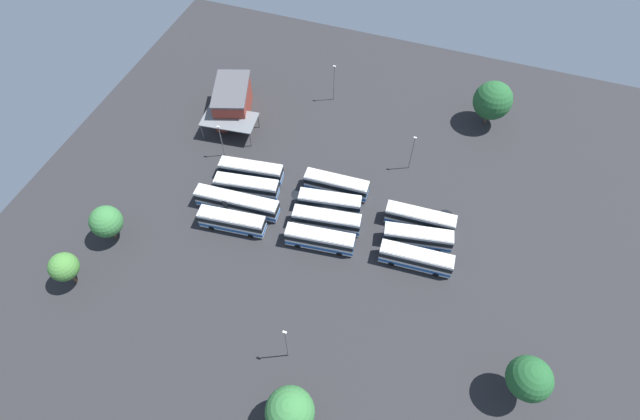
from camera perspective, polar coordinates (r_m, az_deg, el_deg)
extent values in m
plane|color=#28282B|center=(84.05, 0.98, -0.91)|extent=(109.86, 109.86, 0.00)
cube|color=silver|center=(82.63, -10.39, -1.34)|extent=(11.52, 3.74, 3.17)
cube|color=beige|center=(81.30, -10.56, -0.67)|extent=(11.05, 3.49, 0.14)
cube|color=black|center=(82.22, -10.44, -1.13)|extent=(11.58, 3.78, 1.02)
cube|color=#1E56A8|center=(83.35, -10.30, -1.68)|extent=(11.58, 3.78, 0.63)
cube|color=black|center=(80.60, -6.68, -1.85)|extent=(0.28, 2.07, 1.17)
cylinder|color=black|center=(83.37, -7.73, -1.70)|extent=(1.03, 0.41, 1.00)
cylinder|color=black|center=(82.20, -8.22, -3.00)|extent=(1.03, 0.41, 1.00)
cylinder|color=black|center=(85.45, -12.20, -0.79)|extent=(1.03, 0.41, 1.00)
cylinder|color=black|center=(84.31, -12.74, -2.05)|extent=(1.03, 0.41, 1.00)
cube|color=silver|center=(84.82, -9.81, 0.85)|extent=(14.95, 3.53, 3.17)
cube|color=beige|center=(83.52, -9.97, 1.53)|extent=(14.35, 3.28, 0.14)
cube|color=black|center=(84.42, -9.86, 1.05)|extent=(15.03, 3.57, 1.02)
cube|color=#1E56A8|center=(85.52, -9.73, 0.49)|extent=(15.03, 3.57, 0.63)
cube|color=black|center=(82.24, -5.09, 0.01)|extent=(0.20, 2.08, 1.17)
cube|color=#47474C|center=(85.35, -10.82, 1.08)|extent=(1.07, 2.64, 3.05)
cylinder|color=black|center=(85.19, -6.55, 0.24)|extent=(1.02, 0.37, 1.00)
cylinder|color=black|center=(83.96, -7.07, -0.99)|extent=(1.02, 0.37, 1.00)
cylinder|color=black|center=(88.08, -12.18, 1.52)|extent=(1.02, 0.37, 1.00)
cylinder|color=black|center=(86.89, -12.76, 0.34)|extent=(1.02, 0.37, 1.00)
cube|color=silver|center=(86.80, -8.67, 2.77)|extent=(11.58, 4.25, 3.17)
cube|color=beige|center=(85.53, -8.81, 3.47)|extent=(11.10, 3.98, 0.14)
cube|color=black|center=(86.41, -8.71, 2.98)|extent=(11.64, 4.29, 1.02)
cube|color=#1E56A8|center=(87.49, -8.60, 2.41)|extent=(11.64, 4.29, 0.63)
cube|color=black|center=(85.03, -5.06, 2.51)|extent=(0.38, 2.06, 1.17)
cylinder|color=black|center=(87.72, -6.17, 2.48)|extent=(1.03, 0.45, 1.00)
cylinder|color=black|center=(86.37, -6.54, 1.29)|extent=(1.03, 0.45, 1.00)
cylinder|color=black|center=(89.51, -10.52, 3.09)|extent=(1.03, 0.45, 1.00)
cylinder|color=black|center=(88.18, -10.95, 1.93)|extent=(1.03, 0.45, 1.00)
cube|color=silver|center=(89.05, -8.15, 4.62)|extent=(11.76, 4.07, 3.17)
cube|color=beige|center=(87.82, -8.27, 5.32)|extent=(11.27, 3.80, 0.14)
cube|color=black|center=(88.67, -8.19, 4.83)|extent=(11.82, 4.11, 1.02)
cube|color=#1E56A8|center=(89.72, -8.09, 4.25)|extent=(11.82, 4.11, 0.63)
cube|color=black|center=(87.23, -4.57, 4.34)|extent=(0.34, 2.07, 1.17)
cylinder|color=black|center=(89.93, -5.67, 4.27)|extent=(1.03, 0.43, 1.00)
cylinder|color=black|center=(88.53, -6.05, 3.14)|extent=(1.03, 0.43, 1.00)
cylinder|color=black|center=(91.80, -9.98, 4.91)|extent=(1.03, 0.43, 1.00)
cylinder|color=black|center=(90.42, -10.42, 3.81)|extent=(1.03, 0.43, 1.00)
cube|color=silver|center=(79.29, 0.00, -3.50)|extent=(11.61, 3.86, 3.17)
cube|color=beige|center=(77.89, 0.00, -2.85)|extent=(11.13, 3.61, 0.14)
cube|color=black|center=(78.86, 0.00, -3.30)|extent=(11.67, 3.91, 1.02)
cube|color=#1E56A8|center=(80.04, 0.00, -3.84)|extent=(11.67, 3.91, 0.63)
cube|color=black|center=(78.31, 4.09, -4.01)|extent=(0.31, 2.07, 1.17)
cylinder|color=black|center=(80.74, 2.63, -3.80)|extent=(1.03, 0.42, 1.00)
cylinder|color=black|center=(79.53, 2.31, -5.19)|extent=(1.03, 0.42, 1.00)
cylinder|color=black|center=(81.54, -2.25, -2.90)|extent=(1.03, 0.42, 1.00)
cylinder|color=black|center=(80.35, -2.65, -4.26)|extent=(1.03, 0.42, 1.00)
cube|color=silver|center=(81.41, 0.79, -1.23)|extent=(11.73, 4.12, 3.17)
cube|color=beige|center=(80.06, 0.81, -0.55)|extent=(11.24, 3.86, 0.14)
cube|color=black|center=(81.00, 0.80, -1.03)|extent=(11.79, 4.17, 1.02)
cube|color=#1E56A8|center=(82.14, 0.78, -1.58)|extent=(11.79, 4.17, 0.63)
cube|color=black|center=(80.56, 4.82, -1.63)|extent=(0.35, 2.07, 1.17)
cylinder|color=black|center=(82.95, 3.35, -1.52)|extent=(1.03, 0.44, 1.00)
cylinder|color=black|center=(81.65, 3.09, -2.84)|extent=(1.03, 0.44, 1.00)
cylinder|color=black|center=(83.62, -1.47, -0.74)|extent=(1.03, 0.44, 1.00)
cylinder|color=black|center=(82.33, -1.81, -2.04)|extent=(1.03, 0.44, 1.00)
cube|color=silver|center=(83.64, 1.16, 0.90)|extent=(11.06, 4.19, 3.17)
cube|color=beige|center=(82.32, 1.18, 1.59)|extent=(10.60, 3.92, 0.14)
cube|color=black|center=(83.23, 1.17, 1.11)|extent=(11.12, 4.23, 1.02)
cube|color=#1E56A8|center=(84.35, 1.15, 0.54)|extent=(11.12, 4.23, 0.63)
cube|color=black|center=(82.86, 4.86, 0.62)|extent=(0.38, 2.06, 1.17)
cylinder|color=black|center=(85.22, 3.50, 0.63)|extent=(1.03, 0.45, 1.00)
cylinder|color=black|center=(83.85, 3.27, -0.62)|extent=(1.03, 0.45, 1.00)
cylinder|color=black|center=(85.79, -0.93, 1.27)|extent=(1.03, 0.45, 1.00)
cylinder|color=black|center=(84.43, -1.22, 0.04)|extent=(1.03, 0.45, 1.00)
cube|color=silver|center=(86.10, 1.96, 3.00)|extent=(11.56, 3.02, 3.17)
cube|color=beige|center=(84.82, 1.99, 3.70)|extent=(11.10, 2.80, 0.14)
cube|color=black|center=(85.70, 1.97, 3.21)|extent=(11.62, 3.06, 1.02)
cube|color=#1E56A8|center=(86.79, 1.94, 2.63)|extent=(11.62, 3.06, 0.63)
cube|color=black|center=(84.95, 5.70, 2.37)|extent=(0.15, 2.08, 1.17)
cylinder|color=black|center=(87.44, 4.38, 2.46)|extent=(1.01, 0.34, 1.00)
cylinder|color=black|center=(86.02, 4.00, 1.30)|extent=(1.01, 0.34, 1.00)
cylinder|color=black|center=(88.48, -0.09, 3.51)|extent=(1.01, 0.34, 1.00)
cylinder|color=black|center=(87.08, -0.53, 2.38)|extent=(1.01, 0.34, 1.00)
cube|color=silver|center=(78.91, 11.30, -5.66)|extent=(11.80, 3.22, 3.17)
cube|color=beige|center=(77.51, 11.50, -5.04)|extent=(11.32, 2.99, 0.14)
cube|color=black|center=(78.48, 11.36, -5.47)|extent=(11.86, 3.26, 1.02)
cube|color=#1E56A8|center=(79.66, 11.20, -5.99)|extent=(11.86, 3.26, 0.63)
cube|color=black|center=(78.92, 15.54, -6.34)|extent=(0.18, 2.08, 1.17)
cylinder|color=black|center=(80.97, 13.78, -6.02)|extent=(1.02, 0.36, 1.00)
cylinder|color=black|center=(79.76, 13.56, -7.42)|extent=(1.02, 0.36, 1.00)
cylinder|color=black|center=(80.59, 8.76, -4.91)|extent=(1.02, 0.36, 1.00)
cylinder|color=black|center=(79.38, 8.45, -6.30)|extent=(1.02, 0.36, 1.00)
cube|color=silver|center=(81.13, 11.52, -3.19)|extent=(11.49, 4.40, 3.17)
cube|color=beige|center=(79.77, 11.71, -2.55)|extent=(11.01, 4.12, 0.14)
cube|color=black|center=(80.71, 11.58, -3.00)|extent=(11.55, 4.45, 1.02)
cube|color=#1E56A8|center=(81.87, 11.42, -3.53)|extent=(11.55, 4.45, 0.63)
cube|color=black|center=(81.44, 15.50, -3.46)|extent=(0.41, 2.06, 1.17)
cylinder|color=black|center=(83.37, 13.76, -3.35)|extent=(1.04, 0.47, 1.00)
cylinder|color=black|center=(82.10, 13.73, -4.70)|extent=(1.04, 0.47, 1.00)
cylinder|color=black|center=(82.62, 9.02, -2.73)|extent=(1.04, 0.47, 1.00)
cylinder|color=black|center=(81.34, 8.90, -4.09)|extent=(1.04, 0.47, 1.00)
cube|color=silver|center=(83.35, 11.77, -1.01)|extent=(11.84, 3.08, 3.17)
cube|color=beige|center=(82.03, 11.96, -0.35)|extent=(11.36, 2.85, 0.14)
cube|color=black|center=(82.94, 11.83, -0.81)|extent=(11.90, 3.12, 1.02)
cube|color=#1E56A8|center=(84.07, 11.67, -1.36)|extent=(11.90, 3.12, 0.63)
cube|color=black|center=(83.28, 15.78, -1.70)|extent=(0.16, 2.08, 1.17)
cylinder|color=black|center=(85.36, 14.12, -1.50)|extent=(1.01, 0.35, 1.00)
cylinder|color=black|center=(83.99, 13.90, -2.75)|extent=(1.01, 0.35, 1.00)
cylinder|color=black|center=(85.11, 9.36, -0.37)|extent=(1.01, 0.35, 1.00)
cylinder|color=black|center=(83.74, 9.06, -1.61)|extent=(1.01, 0.35, 1.00)
cube|color=maroon|center=(100.87, -10.28, 12.49)|extent=(9.30, 12.21, 6.38)
cube|color=#4C4C51|center=(98.71, -10.57, 13.95)|extent=(9.86, 12.94, 0.36)
cube|color=black|center=(98.38, -10.49, 9.49)|extent=(1.73, 0.62, 2.20)
cube|color=slate|center=(96.72, -10.71, 10.53)|extent=(11.10, 7.08, 0.20)
cylinder|color=#59595B|center=(98.21, -7.29, 10.45)|extent=(0.20, 0.20, 3.46)
cylinder|color=#59595B|center=(94.68, -8.25, 8.26)|extent=(0.20, 0.20, 3.46)
cylinder|color=#59595B|center=(101.45, -12.72, 11.14)|extent=(0.20, 0.20, 3.46)
cylinder|color=#59595B|center=(98.04, -13.80, 9.03)|extent=(0.20, 0.20, 3.46)
cylinder|color=slate|center=(102.17, 1.66, 14.74)|extent=(0.16, 0.16, 8.29)
cube|color=silver|center=(99.49, 1.72, 16.67)|extent=(0.56, 0.28, 0.20)
cylinder|color=slate|center=(92.47, -11.58, 7.93)|extent=(0.16, 0.16, 7.35)
cube|color=silver|center=(89.80, -11.99, 9.64)|extent=(0.56, 0.28, 0.20)
cylinder|color=slate|center=(68.92, -3.99, -15.64)|extent=(0.16, 0.16, 8.55)
cube|color=silver|center=(64.77, -4.22, -14.26)|extent=(0.56, 0.28, 0.20)
cylinder|color=slate|center=(89.84, 10.82, 6.59)|extent=(0.16, 0.16, 7.80)
cube|color=silver|center=(86.94, 11.23, 8.41)|extent=(0.56, 0.28, 0.20)
cylinder|color=brown|center=(85.67, -27.27, -7.10)|extent=(0.44, 0.44, 2.80)
sphere|color=#478438|center=(83.10, -28.12, -5.97)|extent=(4.49, 4.49, 4.49)
cylinder|color=brown|center=(87.98, -23.30, -2.53)|extent=(0.44, 0.44, 2.34)
sphere|color=#387A3D|center=(85.38, -24.04, -1.26)|extent=(5.29, 5.29, 5.29)
cylinder|color=brown|center=(69.27, -3.42, -23.51)|extent=(0.44, 0.44, 2.42)
sphere|color=#387A3D|center=(65.47, -3.60, -22.76)|extent=(6.35, 6.35, 6.35)
cylinder|color=brown|center=(74.58, 22.45, -18.97)|extent=(0.44, 0.44, 3.55)
sphere|color=#235B2D|center=(70.75, 23.58, -17.87)|extent=(5.92, 5.92, 5.92)
cylinder|color=brown|center=(104.22, 19.11, 10.31)|extent=(0.44, 0.44, 2.67)
sphere|color=#235B2D|center=(101.35, 19.81, 12.13)|extent=(7.51, 7.51, 7.51)
cylinder|color=black|center=(87.09, 14.69, -0.68)|extent=(2.72, 2.72, 0.01)
cylinder|color=black|center=(87.19, -2.49, 1.88)|extent=(2.96, 2.96, 0.01)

